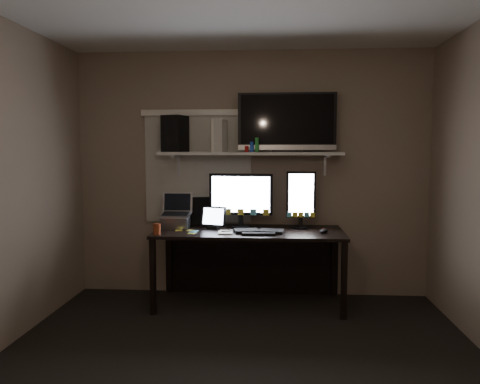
# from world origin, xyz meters

# --- Properties ---
(floor) EXTENTS (3.60, 3.60, 0.00)m
(floor) POSITION_xyz_m (0.00, 0.00, 0.00)
(floor) COLOR black
(floor) RESTS_ON ground
(back_wall) EXTENTS (3.60, 0.00, 3.60)m
(back_wall) POSITION_xyz_m (0.00, 1.80, 1.25)
(back_wall) COLOR #786856
(back_wall) RESTS_ON floor
(window_blinds) EXTENTS (1.10, 0.02, 1.10)m
(window_blinds) POSITION_xyz_m (-0.55, 1.79, 1.30)
(window_blinds) COLOR beige
(window_blinds) RESTS_ON back_wall
(desk) EXTENTS (1.80, 0.75, 0.73)m
(desk) POSITION_xyz_m (0.00, 1.55, 0.55)
(desk) COLOR black
(desk) RESTS_ON floor
(wall_shelf) EXTENTS (1.80, 0.35, 0.03)m
(wall_shelf) POSITION_xyz_m (0.00, 1.62, 1.46)
(wall_shelf) COLOR beige
(wall_shelf) RESTS_ON back_wall
(monitor_landscape) EXTENTS (0.63, 0.10, 0.55)m
(monitor_landscape) POSITION_xyz_m (-0.09, 1.58, 1.01)
(monitor_landscape) COLOR black
(monitor_landscape) RESTS_ON desk
(monitor_portrait) EXTENTS (0.29, 0.06, 0.57)m
(monitor_portrait) POSITION_xyz_m (0.50, 1.57, 1.02)
(monitor_portrait) COLOR black
(monitor_portrait) RESTS_ON desk
(keyboard) EXTENTS (0.48, 0.21, 0.03)m
(keyboard) POSITION_xyz_m (0.10, 1.31, 0.74)
(keyboard) COLOR black
(keyboard) RESTS_ON desk
(mouse) EXTENTS (0.10, 0.13, 0.04)m
(mouse) POSITION_xyz_m (0.70, 1.33, 0.75)
(mouse) COLOR black
(mouse) RESTS_ON desk
(notepad) EXTENTS (0.15, 0.20, 0.01)m
(notepad) POSITION_xyz_m (-0.21, 1.27, 0.74)
(notepad) COLOR beige
(notepad) RESTS_ON desk
(tablet) EXTENTS (0.27, 0.18, 0.22)m
(tablet) POSITION_xyz_m (-0.35, 1.48, 0.84)
(tablet) COLOR black
(tablet) RESTS_ON desk
(file_sorter) EXTENTS (0.26, 0.15, 0.31)m
(file_sorter) POSITION_xyz_m (-0.53, 1.75, 0.88)
(file_sorter) COLOR black
(file_sorter) RESTS_ON desk
(laptop) EXTENTS (0.30, 0.25, 0.34)m
(laptop) POSITION_xyz_m (-0.73, 1.50, 0.90)
(laptop) COLOR #A5A5A9
(laptop) RESTS_ON desk
(cup) EXTENTS (0.09, 0.09, 0.10)m
(cup) POSITION_xyz_m (-0.83, 1.15, 0.78)
(cup) COLOR maroon
(cup) RESTS_ON desk
(sticky_notes) EXTENTS (0.33, 0.28, 0.00)m
(sticky_notes) POSITION_xyz_m (-0.54, 1.30, 0.73)
(sticky_notes) COLOR gold
(sticky_notes) RESTS_ON desk
(tv) EXTENTS (0.97, 0.19, 0.58)m
(tv) POSITION_xyz_m (0.36, 1.67, 1.77)
(tv) COLOR black
(tv) RESTS_ON wall_shelf
(game_console) EXTENTS (0.13, 0.28, 0.32)m
(game_console) POSITION_xyz_m (-0.30, 1.61, 1.64)
(game_console) COLOR silver
(game_console) RESTS_ON wall_shelf
(speaker) EXTENTS (0.25, 0.28, 0.36)m
(speaker) POSITION_xyz_m (-0.75, 1.64, 1.66)
(speaker) COLOR black
(speaker) RESTS_ON wall_shelf
(bottles) EXTENTS (0.22, 0.11, 0.14)m
(bottles) POSITION_xyz_m (0.02, 1.54, 1.55)
(bottles) COLOR #A50F0C
(bottles) RESTS_ON wall_shelf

